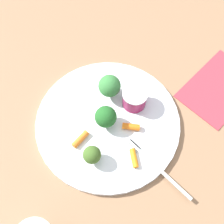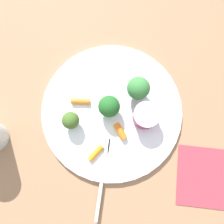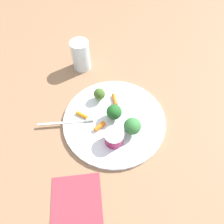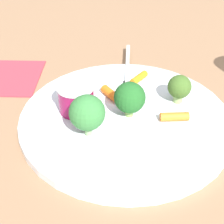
{
  "view_description": "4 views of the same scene",
  "coord_description": "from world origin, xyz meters",
  "px_view_note": "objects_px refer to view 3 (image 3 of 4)",
  "views": [
    {
      "loc": [
        -0.19,
        -0.19,
        0.59
      ],
      "look_at": [
        0.02,
        0.0,
        0.03
      ],
      "focal_mm": 49.0,
      "sensor_mm": 36.0,
      "label": 1
    },
    {
      "loc": [
        0.01,
        -0.1,
        0.46
      ],
      "look_at": [
        0.0,
        -0.01,
        0.03
      ],
      "focal_mm": 34.67,
      "sensor_mm": 36.0,
      "label": 2
    },
    {
      "loc": [
        0.31,
        -0.05,
        0.53
      ],
      "look_at": [
        -0.02,
        -0.0,
        0.02
      ],
      "focal_mm": 32.84,
      "sensor_mm": 36.0,
      "label": 3
    },
    {
      "loc": [
        0.02,
        0.38,
        0.3
      ],
      "look_at": [
        0.02,
        0.0,
        0.02
      ],
      "focal_mm": 53.49,
      "sensor_mm": 36.0,
      "label": 4
    }
  ],
  "objects_px": {
    "carrot_stick_2": "(115,99)",
    "fork": "(67,123)",
    "broccoli_floret_0": "(115,112)",
    "carrot_stick_1": "(82,115)",
    "drinking_glass": "(81,55)",
    "napkin": "(77,214)",
    "sauce_cup": "(114,138)",
    "broccoli_floret_1": "(132,126)",
    "plate": "(114,120)",
    "carrot_stick_0": "(100,126)",
    "broccoli_floret_2": "(99,94)"
  },
  "relations": [
    {
      "from": "broccoli_floret_1",
      "to": "drinking_glass",
      "type": "height_order",
      "value": "drinking_glass"
    },
    {
      "from": "broccoli_floret_0",
      "to": "broccoli_floret_1",
      "type": "height_order",
      "value": "broccoli_floret_1"
    },
    {
      "from": "broccoli_floret_0",
      "to": "broccoli_floret_2",
      "type": "distance_m",
      "value": 0.08
    },
    {
      "from": "broccoli_floret_2",
      "to": "sauce_cup",
      "type": "bearing_deg",
      "value": 8.46
    },
    {
      "from": "fork",
      "to": "broccoli_floret_0",
      "type": "bearing_deg",
      "value": 88.95
    },
    {
      "from": "sauce_cup",
      "to": "napkin",
      "type": "height_order",
      "value": "sauce_cup"
    },
    {
      "from": "plate",
      "to": "napkin",
      "type": "height_order",
      "value": "plate"
    },
    {
      "from": "sauce_cup",
      "to": "carrot_stick_2",
      "type": "distance_m",
      "value": 0.14
    },
    {
      "from": "carrot_stick_2",
      "to": "napkin",
      "type": "distance_m",
      "value": 0.33
    },
    {
      "from": "plate",
      "to": "carrot_stick_2",
      "type": "relative_size",
      "value": 7.59
    },
    {
      "from": "plate",
      "to": "drinking_glass",
      "type": "bearing_deg",
      "value": -162.25
    },
    {
      "from": "broccoli_floret_0",
      "to": "carrot_stick_0",
      "type": "height_order",
      "value": "broccoli_floret_0"
    },
    {
      "from": "plate",
      "to": "carrot_stick_2",
      "type": "height_order",
      "value": "carrot_stick_2"
    },
    {
      "from": "plate",
      "to": "broccoli_floret_1",
      "type": "relative_size",
      "value": 5.12
    },
    {
      "from": "broccoli_floret_2",
      "to": "fork",
      "type": "distance_m",
      "value": 0.13
    },
    {
      "from": "broccoli_floret_1",
      "to": "carrot_stick_2",
      "type": "relative_size",
      "value": 1.48
    },
    {
      "from": "carrot_stick_2",
      "to": "fork",
      "type": "relative_size",
      "value": 0.25
    },
    {
      "from": "carrot_stick_2",
      "to": "broccoli_floret_0",
      "type": "bearing_deg",
      "value": -9.22
    },
    {
      "from": "plate",
      "to": "sauce_cup",
      "type": "distance_m",
      "value": 0.08
    },
    {
      "from": "drinking_glass",
      "to": "napkin",
      "type": "height_order",
      "value": "drinking_glass"
    },
    {
      "from": "broccoli_floret_0",
      "to": "carrot_stick_1",
      "type": "bearing_deg",
      "value": -101.76
    },
    {
      "from": "carrot_stick_0",
      "to": "broccoli_floret_1",
      "type": "bearing_deg",
      "value": 71.22
    },
    {
      "from": "sauce_cup",
      "to": "broccoli_floret_1",
      "type": "distance_m",
      "value": 0.06
    },
    {
      "from": "carrot_stick_0",
      "to": "carrot_stick_2",
      "type": "height_order",
      "value": "same"
    },
    {
      "from": "broccoli_floret_2",
      "to": "napkin",
      "type": "distance_m",
      "value": 0.33
    },
    {
      "from": "sauce_cup",
      "to": "broccoli_floret_1",
      "type": "height_order",
      "value": "broccoli_floret_1"
    },
    {
      "from": "plate",
      "to": "carrot_stick_0",
      "type": "height_order",
      "value": "carrot_stick_0"
    },
    {
      "from": "plate",
      "to": "broccoli_floret_2",
      "type": "height_order",
      "value": "broccoli_floret_2"
    },
    {
      "from": "broccoli_floret_2",
      "to": "fork",
      "type": "height_order",
      "value": "broccoli_floret_2"
    },
    {
      "from": "drinking_glass",
      "to": "plate",
      "type": "bearing_deg",
      "value": 17.75
    },
    {
      "from": "plate",
      "to": "carrot_stick_0",
      "type": "xyz_separation_m",
      "value": [
        0.02,
        -0.05,
        0.01
      ]
    },
    {
      "from": "broccoli_floret_0",
      "to": "broccoli_floret_1",
      "type": "bearing_deg",
      "value": 35.28
    },
    {
      "from": "plate",
      "to": "fork",
      "type": "relative_size",
      "value": 1.86
    },
    {
      "from": "broccoli_floret_2",
      "to": "napkin",
      "type": "bearing_deg",
      "value": -15.96
    },
    {
      "from": "carrot_stick_0",
      "to": "carrot_stick_1",
      "type": "relative_size",
      "value": 0.96
    },
    {
      "from": "broccoli_floret_1",
      "to": "carrot_stick_2",
      "type": "distance_m",
      "value": 0.13
    },
    {
      "from": "drinking_glass",
      "to": "broccoli_floret_1",
      "type": "bearing_deg",
      "value": 22.03
    },
    {
      "from": "carrot_stick_2",
      "to": "fork",
      "type": "height_order",
      "value": "carrot_stick_2"
    },
    {
      "from": "plate",
      "to": "carrot_stick_0",
      "type": "bearing_deg",
      "value": -64.76
    },
    {
      "from": "broccoli_floret_1",
      "to": "broccoli_floret_2",
      "type": "height_order",
      "value": "broccoli_floret_1"
    },
    {
      "from": "sauce_cup",
      "to": "drinking_glass",
      "type": "xyz_separation_m",
      "value": [
        -0.32,
        -0.07,
        0.02
      ]
    },
    {
      "from": "carrot_stick_1",
      "to": "fork",
      "type": "distance_m",
      "value": 0.05
    },
    {
      "from": "plate",
      "to": "carrot_stick_0",
      "type": "distance_m",
      "value": 0.05
    },
    {
      "from": "plate",
      "to": "napkin",
      "type": "bearing_deg",
      "value": -27.82
    },
    {
      "from": "broccoli_floret_0",
      "to": "carrot_stick_0",
      "type": "relative_size",
      "value": 1.47
    },
    {
      "from": "broccoli_floret_1",
      "to": "carrot_stick_1",
      "type": "relative_size",
      "value": 1.58
    },
    {
      "from": "carrot_stick_0",
      "to": "drinking_glass",
      "type": "height_order",
      "value": "drinking_glass"
    },
    {
      "from": "broccoli_floret_1",
      "to": "carrot_stick_0",
      "type": "bearing_deg",
      "value": -108.78
    },
    {
      "from": "sauce_cup",
      "to": "carrot_stick_2",
      "type": "xyz_separation_m",
      "value": [
        -0.14,
        0.02,
        -0.01
      ]
    },
    {
      "from": "sauce_cup",
      "to": "plate",
      "type": "bearing_deg",
      "value": 170.55
    }
  ]
}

